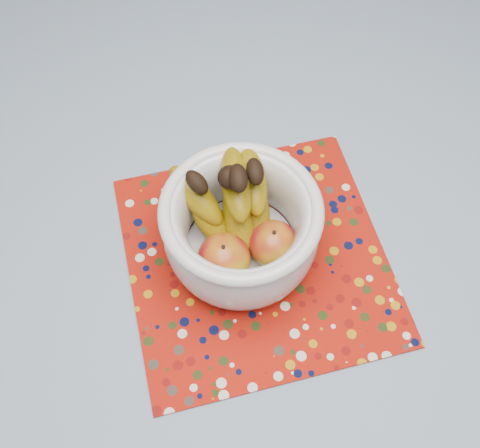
# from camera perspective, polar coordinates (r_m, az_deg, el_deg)

# --- Properties ---
(table) EXTENTS (1.20, 1.20, 0.75)m
(table) POSITION_cam_1_polar(r_m,az_deg,el_deg) (0.88, 0.56, -6.13)
(table) COLOR brown
(table) RESTS_ON ground
(tablecloth) EXTENTS (1.32, 1.32, 0.01)m
(tablecloth) POSITION_cam_1_polar(r_m,az_deg,el_deg) (0.80, 0.61, -3.82)
(tablecloth) COLOR slate
(tablecloth) RESTS_ON table
(placemat) EXTENTS (0.36, 0.36, 0.00)m
(placemat) POSITION_cam_1_polar(r_m,az_deg,el_deg) (0.80, 1.69, -3.49)
(placemat) COLOR #9A1308
(placemat) RESTS_ON tablecloth
(fruit_bowl) EXTENTS (0.22, 0.22, 0.17)m
(fruit_bowl) POSITION_cam_1_polar(r_m,az_deg,el_deg) (0.74, -0.26, 0.22)
(fruit_bowl) COLOR silver
(fruit_bowl) RESTS_ON placemat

